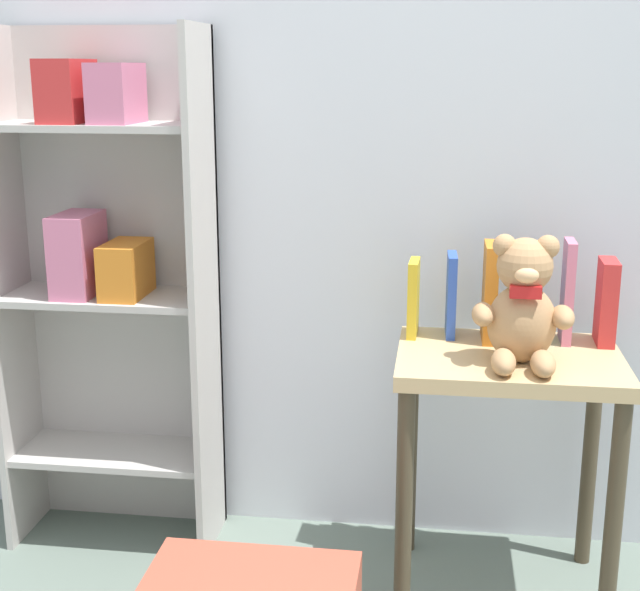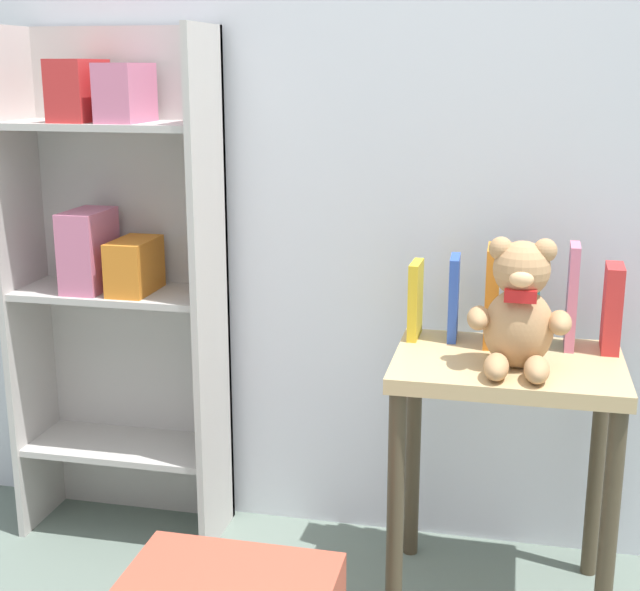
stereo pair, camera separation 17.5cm
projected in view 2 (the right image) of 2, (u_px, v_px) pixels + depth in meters
wall_back at (402, 84)px, 2.29m from camera, size 4.80×0.06×2.50m
bookshelf_side at (119, 262)px, 2.42m from camera, size 0.56×0.26×1.40m
display_table at (506, 408)px, 2.11m from camera, size 0.53×0.40×0.63m
teddy_bear at (519, 311)px, 1.98m from camera, size 0.23×0.21×0.30m
book_standing_yellow at (415, 300)px, 2.22m from camera, size 0.03×0.11×0.19m
book_standing_blue at (454, 298)px, 2.21m from camera, size 0.03×0.11×0.21m
book_standing_orange at (492, 295)px, 2.17m from camera, size 0.03×0.13×0.24m
book_standing_teal at (531, 301)px, 2.17m from camera, size 0.04×0.12×0.21m
book_standing_pink at (572, 297)px, 2.13m from camera, size 0.03×0.10×0.25m
book_standing_red at (612, 308)px, 2.12m from camera, size 0.04×0.11×0.21m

